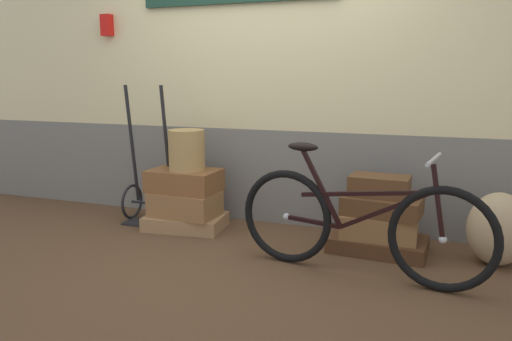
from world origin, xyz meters
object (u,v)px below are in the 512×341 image
object	(u,v)px
wicker_basket	(187,150)
suitcase_1	(185,204)
suitcase_5	(382,206)
burlap_sack	(498,229)
suitcase_3	(378,244)
suitcase_4	(379,226)
bicycle	(358,224)
luggage_trolley	(150,193)
suitcase_6	(379,186)
suitcase_0	(186,222)
suitcase_2	(184,181)

from	to	relation	value
wicker_basket	suitcase_1	bearing A→B (deg)	-124.45
suitcase_5	burlap_sack	size ratio (longest dim) A/B	1.08
suitcase_3	burlap_sack	bearing A→B (deg)	5.09
suitcase_4	bicycle	bearing A→B (deg)	-99.42
bicycle	luggage_trolley	bearing A→B (deg)	162.74
suitcase_6	bicycle	size ratio (longest dim) A/B	0.25
burlap_sack	suitcase_0	bearing A→B (deg)	-179.88
wicker_basket	bicycle	distance (m)	1.68
suitcase_1	burlap_sack	world-z (taller)	burlap_sack
suitcase_2	burlap_sack	world-z (taller)	burlap_sack
wicker_basket	burlap_sack	world-z (taller)	wicker_basket
suitcase_0	suitcase_1	xyz separation A→B (m)	(0.01, -0.02, 0.17)
suitcase_1	bicycle	xyz separation A→B (m)	(1.57, -0.51, 0.13)
suitcase_0	bicycle	size ratio (longest dim) A/B	0.39
luggage_trolley	suitcase_4	bearing A→B (deg)	-2.96
suitcase_0	bicycle	bearing A→B (deg)	-24.73
suitcase_0	suitcase_3	bearing A→B (deg)	-6.48
suitcase_2	wicker_basket	bearing A→B (deg)	-13.89
suitcase_4	luggage_trolley	world-z (taller)	luggage_trolley
suitcase_2	suitcase_6	world-z (taller)	suitcase_6
suitcase_4	luggage_trolley	size ratio (longest dim) A/B	0.45
burlap_sack	suitcase_3	bearing A→B (deg)	-179.01
suitcase_3	suitcase_6	xyz separation A→B (m)	(-0.01, 0.02, 0.45)
suitcase_0	burlap_sack	world-z (taller)	burlap_sack
wicker_basket	suitcase_0	bearing A→B (deg)	-165.34
suitcase_1	suitcase_6	world-z (taller)	suitcase_6
suitcase_3	bicycle	bearing A→B (deg)	-94.71
suitcase_5	wicker_basket	size ratio (longest dim) A/B	1.62
suitcase_6	bicycle	xyz separation A→B (m)	(-0.07, -0.54, -0.15)
suitcase_5	luggage_trolley	size ratio (longest dim) A/B	0.45
bicycle	suitcase_4	bearing A→B (deg)	80.35
suitcase_2	suitcase_3	world-z (taller)	suitcase_2
suitcase_6	suitcase_0	bearing A→B (deg)	-176.39
burlap_sack	luggage_trolley	bearing A→B (deg)	178.38
suitcase_4	suitcase_6	distance (m)	0.31
suitcase_3	luggage_trolley	size ratio (longest dim) A/B	0.57
suitcase_3	suitcase_5	bearing A→B (deg)	18.69
suitcase_4	suitcase_3	bearing A→B (deg)	118.37
suitcase_3	wicker_basket	bearing A→B (deg)	-176.45
suitcase_2	suitcase_5	bearing A→B (deg)	0.27
suitcase_6	bicycle	bearing A→B (deg)	-94.35
suitcase_2	bicycle	size ratio (longest dim) A/B	0.35
suitcase_3	suitcase_0	bearing A→B (deg)	-176.22
suitcase_6	wicker_basket	world-z (taller)	wicker_basket
wicker_basket	bicycle	xyz separation A→B (m)	(1.55, -0.54, -0.34)
suitcase_2	burlap_sack	xyz separation A→B (m)	(2.49, -0.01, -0.16)
suitcase_1	suitcase_6	xyz separation A→B (m)	(1.64, 0.03, 0.28)
suitcase_0	suitcase_3	world-z (taller)	suitcase_0
suitcase_2	wicker_basket	size ratio (longest dim) A/B	1.70
suitcase_1	suitcase_4	size ratio (longest dim) A/B	1.02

